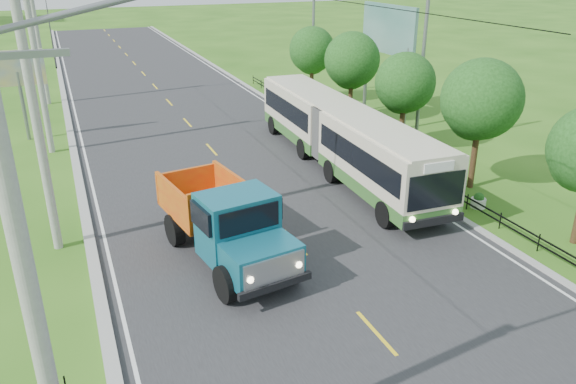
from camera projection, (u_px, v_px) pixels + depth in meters
ground at (376, 333)px, 16.14m from camera, size 240.00×240.00×0.00m
road at (203, 140)px, 33.20m from camera, size 14.00×120.00×0.02m
curb_left at (74, 154)px, 30.65m from camera, size 0.40×120.00×0.15m
curb_right at (312, 126)px, 35.69m from camera, size 0.30×120.00×0.10m
edge_line_left at (85, 153)px, 30.87m from camera, size 0.12×120.00×0.00m
edge_line_right at (305, 128)px, 35.52m from camera, size 0.12×120.00×0.00m
centre_dash at (376, 332)px, 16.14m from camera, size 0.12×2.20×0.00m
railing_right at (372, 148)px, 30.77m from camera, size 0.04×40.00×0.60m
pole_nearest at (37, 307)px, 8.79m from camera, size 3.51×0.44×10.00m
pole_near at (36, 114)px, 18.96m from camera, size 3.51×0.32×10.00m
pole_mid at (37, 59)px, 29.19m from camera, size 3.51×0.32×10.00m
pole_far at (38, 33)px, 39.43m from camera, size 3.51×0.32×10.00m
tree_third at (480, 103)px, 25.00m from camera, size 3.60×3.62×6.00m
tree_fourth at (404, 86)px, 30.27m from camera, size 3.24×3.31×5.40m
tree_fifth at (352, 63)px, 35.28m from camera, size 3.48×3.52×5.80m
tree_back at (312, 52)px, 40.48m from camera, size 3.30×3.36×5.50m
streetlight_mid at (420, 60)px, 29.91m from camera, size 3.02×0.20×9.07m
streetlight_far at (311, 31)px, 41.86m from camera, size 3.02×0.20×9.07m
planter_near at (478, 201)px, 24.16m from camera, size 0.64×0.64×0.67m
planter_mid at (382, 147)px, 30.99m from camera, size 0.64×0.64×0.67m
planter_far at (320, 113)px, 37.81m from camera, size 0.64×0.64×0.67m
billboard_left at (17, 74)px, 31.79m from camera, size 3.00×0.20×5.20m
billboard_right at (388, 37)px, 35.44m from camera, size 0.24×6.00×7.30m
bus at (341, 133)px, 27.96m from camera, size 3.24×16.57×3.18m
dump_truck at (226, 218)px, 19.47m from camera, size 3.61×7.14×2.87m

